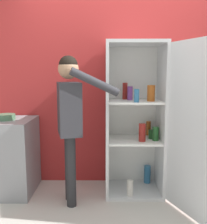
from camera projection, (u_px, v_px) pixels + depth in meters
ground_plane at (120, 219)px, 2.65m from camera, size 12.00×12.00×0.00m
wall_back at (117, 87)px, 3.43m from camera, size 7.00×0.06×2.55m
refrigerator at (146, 121)px, 3.05m from camera, size 0.99×1.20×1.81m
person at (70, 111)px, 2.83m from camera, size 0.71×0.53×1.64m
counter at (11, 156)px, 3.20m from camera, size 0.56×0.64×0.91m
bowl at (6, 117)px, 3.10m from camera, size 0.21×0.21×0.07m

